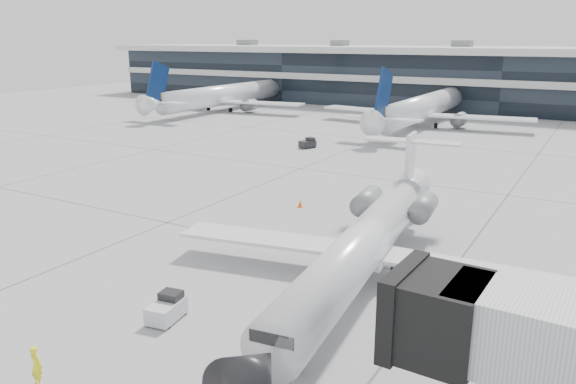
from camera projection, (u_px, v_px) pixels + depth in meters
The scene contains 9 objects.
ground at pixel (287, 248), 35.58m from camera, with size 220.00×220.00×0.00m, color gray.
terminal at pixel (512, 82), 102.67m from camera, with size 170.00×22.00×10.00m, color black.
bg_jet_left at pixel (226, 110), 103.21m from camera, with size 32.00×40.00×9.60m, color white, non-canonical shape.
bg_jet_center at pixel (423, 125), 85.34m from camera, with size 32.00×40.00×9.60m, color white, non-canonical shape.
regional_jet at pixel (365, 242), 30.33m from camera, with size 22.28×27.82×6.42m.
ramp_worker at pixel (36, 365), 21.38m from camera, with size 0.60×0.39×1.64m, color #FFF91A.
baggage_tug at pixel (167, 308), 26.41m from camera, with size 1.46×2.14×1.26m.
traffic_cone at pixel (300, 204), 44.08m from camera, with size 0.49×0.49×0.59m.
far_tug at pixel (308, 143), 67.76m from camera, with size 1.81×2.22×1.23m.
Camera 1 is at (16.77, -28.84, 12.88)m, focal length 35.00 mm.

